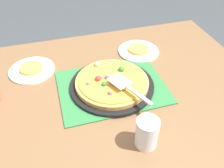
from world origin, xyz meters
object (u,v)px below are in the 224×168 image
(plate_near_left, at_px, (32,70))
(pizza_server, at_px, (127,87))
(served_slice_left, at_px, (31,68))
(plate_far_right, at_px, (138,51))
(cup_far, at_px, (147,133))
(pizza_pan, at_px, (112,85))
(pizza, at_px, (112,82))
(served_slice_right, at_px, (139,49))

(plate_near_left, xyz_separation_m, pizza_server, (-0.39, 0.32, 0.06))
(served_slice_left, distance_m, pizza_server, 0.50)
(plate_far_right, height_order, cup_far, cup_far)
(cup_far, bearing_deg, pizza_server, -92.24)
(plate_far_right, distance_m, served_slice_left, 0.57)
(pizza_pan, height_order, pizza, pizza)
(pizza_pan, xyz_separation_m, served_slice_right, (-0.22, -0.24, 0.01))
(plate_near_left, bearing_deg, pizza_server, 140.73)
(served_slice_right, relative_size, cup_far, 0.92)
(served_slice_left, bearing_deg, cup_far, 124.34)
(plate_far_right, bearing_deg, pizza_pan, 47.29)
(served_slice_right, bearing_deg, plate_near_left, 1.18)
(pizza, xyz_separation_m, served_slice_right, (-0.22, -0.24, -0.02))
(cup_far, bearing_deg, plate_far_right, -108.57)
(pizza, height_order, served_slice_left, pizza)
(pizza, distance_m, served_slice_right, 0.33)
(pizza_pan, height_order, cup_far, cup_far)
(pizza_pan, bearing_deg, served_slice_right, -132.71)
(pizza, height_order, served_slice_right, pizza)
(pizza, xyz_separation_m, plate_near_left, (0.35, -0.23, -0.03))
(pizza_pan, relative_size, plate_far_right, 1.73)
(pizza_server, bearing_deg, served_slice_right, -118.81)
(plate_far_right, xyz_separation_m, cup_far, (0.19, 0.57, 0.06))
(pizza, height_order, pizza_server, pizza_server)
(served_slice_left, height_order, cup_far, cup_far)
(served_slice_left, bearing_deg, pizza, 146.76)
(pizza, relative_size, cup_far, 2.75)
(plate_near_left, bearing_deg, cup_far, 124.34)
(pizza_pan, height_order, served_slice_left, served_slice_left)
(plate_near_left, distance_m, pizza_server, 0.50)
(pizza_pan, distance_m, plate_near_left, 0.42)
(pizza, xyz_separation_m, cup_far, (-0.03, 0.33, 0.03))
(served_slice_left, relative_size, pizza_server, 0.48)
(pizza_pan, xyz_separation_m, pizza_server, (-0.04, 0.09, 0.06))
(served_slice_left, relative_size, cup_far, 0.92)
(served_slice_right, bearing_deg, pizza, 47.05)
(served_slice_right, bearing_deg, served_slice_left, 1.18)
(pizza, bearing_deg, cup_far, 95.61)
(plate_near_left, xyz_separation_m, cup_far, (-0.38, 0.55, 0.06))
(served_slice_right, xyz_separation_m, pizza_server, (0.18, 0.33, 0.05))
(pizza, height_order, plate_near_left, pizza)
(pizza, distance_m, cup_far, 0.33)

